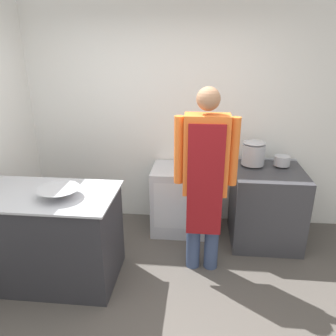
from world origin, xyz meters
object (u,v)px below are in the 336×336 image
mixing_bowl (59,193)px  sauce_pot (282,161)px  stove (266,206)px  fridge_unit (180,199)px  person_cook (205,174)px  stock_pot (253,153)px

mixing_bowl → sauce_pot: bearing=27.2°
stove → fridge_unit: 1.00m
fridge_unit → sauce_pot: (1.15, 0.01, 0.53)m
person_cook → mixing_bowl: size_ratio=4.97×
person_cook → stock_pot: size_ratio=6.65×
stove → stock_pot: 0.63m
mixing_bowl → stock_pot: (1.82, 1.10, 0.07)m
sauce_pot → person_cook: bearing=-139.7°
person_cook → stove: bearing=40.0°
person_cook → sauce_pot: (0.87, 0.74, -0.10)m
mixing_bowl → sauce_pot: same height
stove → person_cook: bearing=-140.0°
fridge_unit → person_cook: (0.28, -0.73, 0.63)m
mixing_bowl → stock_pot: stock_pot is taller
mixing_bowl → person_cook: bearing=16.0°
sauce_pot → stove: bearing=-138.4°
person_cook → stock_pot: 0.92m
fridge_unit → sauce_pot: size_ratio=4.61×
stock_pot → person_cook: bearing=-126.6°
fridge_unit → mixing_bowl: mixing_bowl is taller
person_cook → sauce_pot: person_cook is taller
sauce_pot → stock_pot: bearing=180.0°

